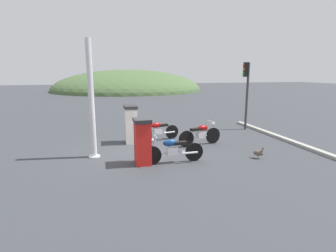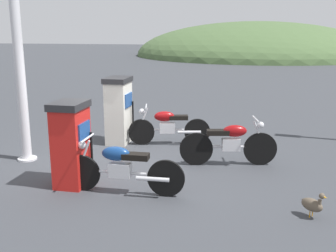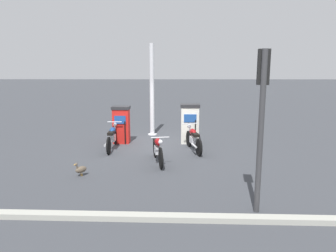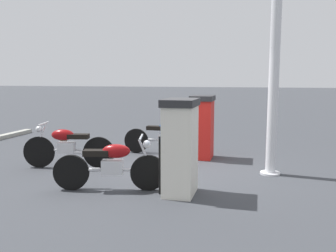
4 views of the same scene
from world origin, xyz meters
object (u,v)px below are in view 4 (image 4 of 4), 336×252
at_px(motorcycle_extra, 67,145).
at_px(wandering_duck, 63,139).
at_px(canopy_support_pole, 274,76).
at_px(fuel_pump_near, 202,127).
at_px(fuel_pump_far, 180,146).
at_px(motorcycle_far_pump, 111,164).
at_px(motorcycle_near_pump, 165,136).

height_order(motorcycle_extra, wandering_duck, motorcycle_extra).
relative_size(motorcycle_extra, canopy_support_pole, 0.48).
distance_m(wandering_duck, canopy_support_pole, 6.05).
height_order(fuel_pump_near, fuel_pump_far, fuel_pump_far).
bearing_deg(fuel_pump_near, motorcycle_extra, 30.64).
xyz_separation_m(motorcycle_far_pump, wandering_duck, (2.79, -3.41, -0.25)).
bearing_deg(fuel_pump_far, motorcycle_extra, -23.67).
relative_size(fuel_pump_near, motorcycle_far_pump, 0.78).
relative_size(motorcycle_far_pump, wandering_duck, 4.53).
bearing_deg(canopy_support_pole, motorcycle_near_pump, -28.63).
xyz_separation_m(motorcycle_far_pump, motorcycle_extra, (1.50, -1.25, 0.04)).
bearing_deg(motorcycle_far_pump, motorcycle_near_pump, -94.45).
relative_size(fuel_pump_far, motorcycle_extra, 0.82).
distance_m(motorcycle_extra, wandering_duck, 2.53).
distance_m(fuel_pump_far, canopy_support_pole, 2.51).
relative_size(fuel_pump_near, motorcycle_extra, 0.77).
xyz_separation_m(fuel_pump_far, motorcycle_near_pump, (0.96, -2.98, -0.34)).
bearing_deg(fuel_pump_far, fuel_pump_near, -90.00).
bearing_deg(canopy_support_pole, motorcycle_far_pump, 31.60).
bearing_deg(motorcycle_near_pump, fuel_pump_far, 107.77).
bearing_deg(fuel_pump_near, wandering_duck, -7.97).
bearing_deg(motorcycle_far_pump, fuel_pump_far, -176.86).
height_order(fuel_pump_near, motorcycle_near_pump, fuel_pump_near).
bearing_deg(canopy_support_pole, wandering_duck, -17.28).
height_order(fuel_pump_near, motorcycle_extra, fuel_pump_near).
relative_size(fuel_pump_near, wandering_duck, 3.55).
height_order(fuel_pump_far, wandering_duck, fuel_pump_far).
relative_size(motorcycle_extra, wandering_duck, 4.59).
xyz_separation_m(fuel_pump_near, motorcycle_near_pump, (0.96, -0.20, -0.29)).
xyz_separation_m(motorcycle_far_pump, canopy_support_pole, (-2.74, -1.68, 1.50)).
relative_size(fuel_pump_far, motorcycle_near_pump, 0.76).
relative_size(fuel_pump_near, canopy_support_pole, 0.37).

